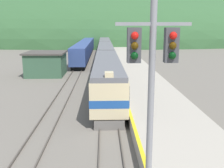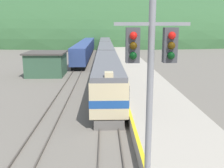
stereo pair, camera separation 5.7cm
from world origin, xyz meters
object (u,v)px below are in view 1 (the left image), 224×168
at_px(carriage_fourth, 104,41).
at_px(signal_mast_main, 151,94).
at_px(carriage_second, 105,54).
at_px(carriage_third, 105,46).
at_px(siding_train, 85,49).
at_px(express_train_lead_car, 107,76).

height_order(carriage_fourth, signal_mast_main, signal_mast_main).
relative_size(carriage_second, carriage_fourth, 1.00).
distance_m(carriage_third, siding_train, 9.78).
relative_size(carriage_fourth, signal_mast_main, 2.53).
distance_m(express_train_lead_car, carriage_third, 45.82).
bearing_deg(signal_mast_main, carriage_fourth, 90.66).
distance_m(express_train_lead_car, carriage_second, 22.96).
xyz_separation_m(express_train_lead_car, signal_mast_main, (1.04, -21.46, 3.49)).
xyz_separation_m(express_train_lead_car, siding_train, (-4.95, 37.39, -0.19)).
distance_m(carriage_second, signal_mast_main, 44.57).
bearing_deg(carriage_fourth, carriage_second, -90.00).
relative_size(express_train_lead_car, signal_mast_main, 2.50).
relative_size(carriage_third, siding_train, 0.50).
bearing_deg(express_train_lead_car, siding_train, 97.54).
height_order(carriage_second, carriage_third, same).
height_order(siding_train, signal_mast_main, signal_mast_main).
distance_m(carriage_second, siding_train, 15.26).
height_order(express_train_lead_car, signal_mast_main, signal_mast_main).
height_order(carriage_second, siding_train, carriage_second).
relative_size(carriage_fourth, siding_train, 0.50).
bearing_deg(carriage_third, siding_train, -120.42).
xyz_separation_m(express_train_lead_car, carriage_fourth, (0.00, 68.69, -0.01)).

